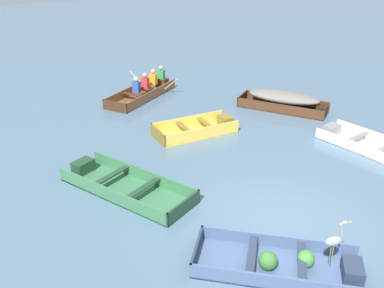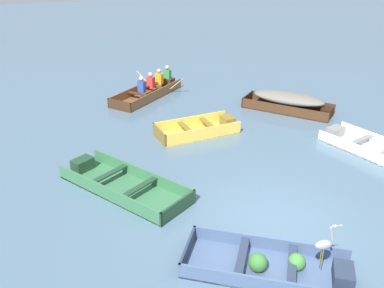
# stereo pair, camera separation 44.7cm
# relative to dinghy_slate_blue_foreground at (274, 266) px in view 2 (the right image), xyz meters

# --- Properties ---
(ground_plane) EXTENTS (80.00, 80.00, 0.00)m
(ground_plane) POSITION_rel_dinghy_slate_blue_foreground_xyz_m (0.80, 1.22, -0.13)
(ground_plane) COLOR slate
(dinghy_slate_blue_foreground) EXTENTS (3.20, 2.84, 0.40)m
(dinghy_slate_blue_foreground) POSITION_rel_dinghy_slate_blue_foreground_xyz_m (0.00, 0.00, 0.00)
(dinghy_slate_blue_foreground) COLOR #475B7F
(dinghy_slate_blue_foreground) RESTS_ON ground
(skiff_yellow_near_moored) EXTENTS (2.62, 1.14, 0.40)m
(skiff_yellow_near_moored) POSITION_rel_dinghy_slate_blue_foreground_xyz_m (1.37, 6.34, 0.02)
(skiff_yellow_near_moored) COLOR #E5BC47
(skiff_yellow_near_moored) RESTS_ON ground
(skiff_dark_varnish_mid_moored) EXTENTS (2.77, 3.15, 0.68)m
(skiff_dark_varnish_mid_moored) POSITION_rel_dinghy_slate_blue_foreground_xyz_m (5.12, 6.89, 0.27)
(skiff_dark_varnish_mid_moored) COLOR #4C2D19
(skiff_dark_varnish_mid_moored) RESTS_ON ground
(skiff_green_far_moored) EXTENTS (2.77, 3.67, 0.36)m
(skiff_green_far_moored) POSITION_rel_dinghy_slate_blue_foreground_xyz_m (-1.87, 4.08, -0.01)
(skiff_green_far_moored) COLOR #387047
(skiff_green_far_moored) RESTS_ON ground
(skiff_white_outer_moored) EXTENTS (1.85, 3.26, 0.34)m
(skiff_white_outer_moored) POSITION_rel_dinghy_slate_blue_foreground_xyz_m (5.39, 3.19, -0.01)
(skiff_white_outer_moored) COLOR white
(skiff_white_outer_moored) RESTS_ON ground
(rowboat_wooden_brown_with_crew) EXTENTS (3.40, 2.92, 0.93)m
(rowboat_wooden_brown_with_crew) POSITION_rel_dinghy_slate_blue_foreground_xyz_m (1.07, 10.53, 0.11)
(rowboat_wooden_brown_with_crew) COLOR brown
(rowboat_wooden_brown_with_crew) RESTS_ON ground
(heron_on_dinghy) EXTENTS (0.46, 0.20, 0.84)m
(heron_on_dinghy) POSITION_rel_dinghy_slate_blue_foreground_xyz_m (0.60, -0.55, 0.74)
(heron_on_dinghy) COLOR olive
(heron_on_dinghy) RESTS_ON dinghy_slate_blue_foreground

